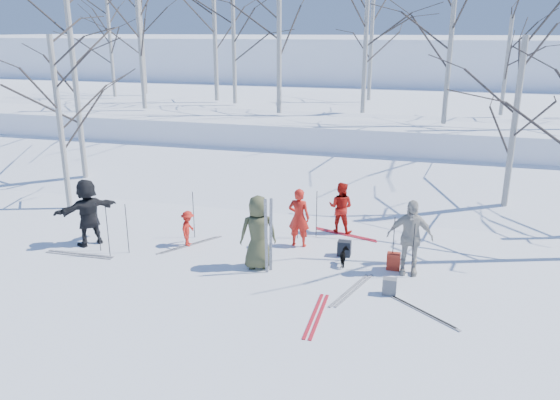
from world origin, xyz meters
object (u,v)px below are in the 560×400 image
(skier_olive_center, at_px, (258,232))
(backpack_red, at_px, (393,261))
(skier_red_seated, at_px, (188,228))
(backpack_dark, at_px, (344,248))
(skier_cream_east, at_px, (410,237))
(dog, at_px, (345,257))
(skier_grey_west, at_px, (88,212))
(skier_redor_behind, at_px, (341,207))
(backpack_grey, at_px, (389,287))
(skier_red_north, at_px, (299,218))

(skier_olive_center, distance_m, backpack_red, 3.37)
(skier_red_seated, xyz_separation_m, backpack_dark, (4.17, 0.42, -0.29))
(skier_cream_east, bearing_deg, backpack_dark, 155.16)
(dog, bearing_deg, skier_olive_center, 6.29)
(dog, bearing_deg, skier_cream_east, 167.04)
(skier_cream_east, bearing_deg, skier_red_seated, 174.28)
(skier_grey_west, height_order, backpack_dark, skier_grey_west)
(skier_grey_west, bearing_deg, backpack_red, 129.18)
(skier_red_seated, bearing_deg, skier_redor_behind, -65.23)
(dog, distance_m, backpack_grey, 1.75)
(backpack_grey, bearing_deg, skier_red_seated, 164.94)
(skier_redor_behind, height_order, skier_red_seated, skier_redor_behind)
(backpack_red, bearing_deg, skier_grey_west, -176.40)
(dog, height_order, backpack_dark, dog)
(skier_red_north, relative_size, skier_redor_behind, 1.08)
(skier_olive_center, relative_size, backpack_dark, 4.57)
(skier_red_seated, bearing_deg, skier_red_north, -79.34)
(skier_red_seated, height_order, skier_grey_west, skier_grey_west)
(skier_cream_east, distance_m, backpack_red, 0.80)
(backpack_red, relative_size, backpack_dark, 1.05)
(skier_red_north, bearing_deg, backpack_dark, 166.75)
(skier_olive_center, bearing_deg, skier_redor_behind, -138.64)
(skier_olive_center, relative_size, skier_red_north, 1.14)
(skier_redor_behind, xyz_separation_m, backpack_red, (1.67, -2.23, -0.53))
(skier_olive_center, xyz_separation_m, skier_red_north, (0.62, 1.64, -0.11))
(backpack_red, bearing_deg, backpack_dark, 158.11)
(skier_cream_east, bearing_deg, backpack_grey, -108.44)
(skier_red_north, bearing_deg, skier_cream_east, 163.62)
(skier_redor_behind, xyz_separation_m, backpack_grey, (1.68, -3.60, -0.55))
(skier_red_north, distance_m, backpack_dark, 1.48)
(skier_red_north, relative_size, backpack_dark, 4.01)
(skier_olive_center, height_order, backpack_red, skier_olive_center)
(skier_grey_west, bearing_deg, skier_red_north, 139.80)
(skier_grey_west, xyz_separation_m, backpack_grey, (8.09, -0.86, -0.73))
(skier_olive_center, relative_size, skier_redor_behind, 1.23)
(backpack_red, xyz_separation_m, backpack_grey, (0.01, -1.37, -0.02))
(backpack_dark, bearing_deg, skier_olive_center, -146.38)
(skier_red_north, xyz_separation_m, backpack_grey, (2.60, -2.25, -0.61))
(skier_redor_behind, bearing_deg, backpack_dark, 111.05)
(skier_cream_east, xyz_separation_m, backpack_red, (-0.35, 0.12, -0.71))
(skier_olive_center, distance_m, skier_red_seated, 2.45)
(skier_cream_east, height_order, backpack_grey, skier_cream_east)
(skier_olive_center, bearing_deg, backpack_grey, 147.70)
(skier_red_seated, bearing_deg, dog, -97.14)
(skier_grey_west, relative_size, dog, 3.55)
(skier_cream_east, bearing_deg, skier_redor_behind, 127.12)
(skier_red_north, xyz_separation_m, skier_grey_west, (-5.49, -1.39, 0.12))
(backpack_red, bearing_deg, skier_cream_east, -18.95)
(skier_olive_center, height_order, backpack_dark, skier_olive_center)
(skier_olive_center, distance_m, dog, 2.24)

